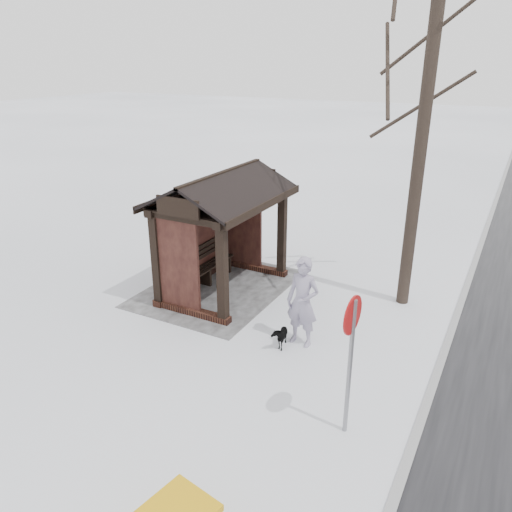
{
  "coord_description": "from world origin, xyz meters",
  "views": [
    {
      "loc": [
        9.88,
        6.25,
        5.58
      ],
      "look_at": [
        -0.22,
        0.8,
        1.01
      ],
      "focal_mm": 35.0,
      "sensor_mm": 36.0,
      "label": 1
    }
  ],
  "objects_px": {
    "dog": "(280,335)",
    "bus_shelter": "(217,208)",
    "pedestrian": "(303,302)",
    "tree_near": "(435,27)",
    "road_sign": "(351,337)"
  },
  "relations": [
    {
      "from": "pedestrian",
      "to": "road_sign",
      "type": "height_order",
      "value": "road_sign"
    },
    {
      "from": "bus_shelter",
      "to": "tree_near",
      "type": "bearing_deg",
      "value": 108.99
    },
    {
      "from": "bus_shelter",
      "to": "pedestrian",
      "type": "height_order",
      "value": "bus_shelter"
    },
    {
      "from": "pedestrian",
      "to": "bus_shelter",
      "type": "bearing_deg",
      "value": 158.27
    },
    {
      "from": "tree_near",
      "to": "dog",
      "type": "height_order",
      "value": "tree_near"
    },
    {
      "from": "pedestrian",
      "to": "road_sign",
      "type": "xyz_separation_m",
      "value": [
        2.11,
        1.66,
        0.76
      ]
    },
    {
      "from": "tree_near",
      "to": "road_sign",
      "type": "xyz_separation_m",
      "value": [
        5.05,
        0.24,
        -4.43
      ]
    },
    {
      "from": "tree_near",
      "to": "road_sign",
      "type": "distance_m",
      "value": 6.72
    },
    {
      "from": "road_sign",
      "to": "tree_near",
      "type": "bearing_deg",
      "value": -171.94
    },
    {
      "from": "dog",
      "to": "road_sign",
      "type": "distance_m",
      "value": 3.07
    },
    {
      "from": "road_sign",
      "to": "pedestrian",
      "type": "bearing_deg",
      "value": -136.38
    },
    {
      "from": "pedestrian",
      "to": "dog",
      "type": "bearing_deg",
      "value": -133.56
    },
    {
      "from": "pedestrian",
      "to": "road_sign",
      "type": "relative_size",
      "value": 0.8
    },
    {
      "from": "dog",
      "to": "road_sign",
      "type": "bearing_deg",
      "value": -55.55
    },
    {
      "from": "dog",
      "to": "bus_shelter",
      "type": "bearing_deg",
      "value": 132.12
    }
  ]
}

